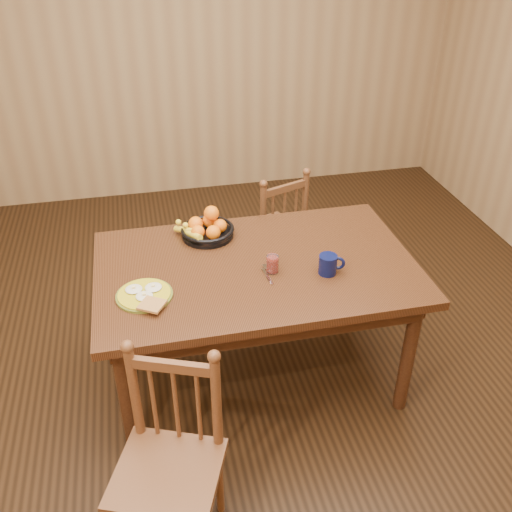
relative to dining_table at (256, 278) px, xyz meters
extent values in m
cube|color=black|center=(0.00, 0.00, -0.67)|extent=(4.50, 5.00, 0.01)
cube|color=olive|center=(0.00, 2.50, 0.68)|extent=(4.50, 0.01, 2.70)
cube|color=black|center=(0.00, 0.00, 0.06)|extent=(1.60, 1.00, 0.04)
cube|color=black|center=(0.00, 0.42, -0.01)|extent=(1.40, 0.04, 0.10)
cube|color=black|center=(0.00, -0.42, -0.01)|extent=(1.40, 0.04, 0.10)
cube|color=black|center=(0.72, 0.00, -0.01)|extent=(0.04, 0.84, 0.10)
cube|color=black|center=(-0.72, 0.00, -0.01)|extent=(0.04, 0.84, 0.10)
cylinder|color=black|center=(-0.70, -0.40, -0.31)|extent=(0.07, 0.07, 0.70)
cylinder|color=black|center=(0.70, -0.40, -0.31)|extent=(0.07, 0.07, 0.70)
cylinder|color=black|center=(-0.70, 0.40, -0.31)|extent=(0.07, 0.07, 0.70)
cylinder|color=black|center=(0.70, 0.40, -0.31)|extent=(0.07, 0.07, 0.70)
cube|color=#492B16|center=(0.29, 0.88, -0.26)|extent=(0.50, 0.49, 0.04)
cylinder|color=#492B16|center=(0.38, 1.08, -0.47)|extent=(0.03, 0.03, 0.38)
cylinder|color=#492B16|center=(0.08, 0.97, -0.47)|extent=(0.03, 0.03, 0.38)
cylinder|color=#492B16|center=(0.49, 0.80, -0.47)|extent=(0.03, 0.03, 0.38)
cylinder|color=#492B16|center=(0.19, 0.69, -0.47)|extent=(0.03, 0.03, 0.38)
cylinder|color=#492B16|center=(0.49, 0.78, -0.03)|extent=(0.04, 0.04, 0.46)
cylinder|color=#492B16|center=(0.19, 0.67, -0.03)|extent=(0.04, 0.04, 0.46)
cylinder|color=#492B16|center=(0.34, 0.72, -0.08)|extent=(0.02, 0.02, 0.36)
cube|color=#492B16|center=(0.34, 0.72, 0.13)|extent=(0.31, 0.14, 0.04)
cube|color=#492B16|center=(-0.55, -0.88, -0.25)|extent=(0.52, 0.51, 0.04)
cylinder|color=#492B16|center=(-0.65, -0.68, -0.47)|extent=(0.03, 0.03, 0.40)
cylinder|color=#492B16|center=(-0.34, -0.80, -0.47)|extent=(0.03, 0.03, 0.40)
cylinder|color=#492B16|center=(-0.64, -0.66, -0.01)|extent=(0.04, 0.04, 0.48)
cylinder|color=#492B16|center=(-0.33, -0.78, -0.01)|extent=(0.04, 0.04, 0.48)
cylinder|color=#492B16|center=(-0.48, -0.72, -0.05)|extent=(0.02, 0.02, 0.37)
cube|color=#492B16|center=(-0.48, -0.72, 0.16)|extent=(0.32, 0.15, 0.05)
cylinder|color=#59601E|center=(-0.56, -0.15, 0.09)|extent=(0.26, 0.26, 0.01)
cylinder|color=gold|center=(-0.56, -0.15, 0.10)|extent=(0.24, 0.24, 0.01)
ellipsoid|color=silver|center=(-0.61, -0.12, 0.11)|extent=(0.08, 0.08, 0.01)
cube|color=#F2E08C|center=(-0.61, -0.12, 0.12)|extent=(0.02, 0.02, 0.01)
ellipsoid|color=silver|center=(-0.52, -0.12, 0.11)|extent=(0.08, 0.08, 0.01)
cube|color=#F2E08C|center=(-0.52, -0.12, 0.12)|extent=(0.02, 0.02, 0.01)
ellipsoid|color=silver|center=(-0.56, -0.18, 0.11)|extent=(0.08, 0.08, 0.01)
cube|color=#F2E08C|center=(-0.56, -0.18, 0.12)|extent=(0.02, 0.02, 0.01)
cube|color=brown|center=(-0.53, -0.26, 0.11)|extent=(0.14, 0.14, 0.01)
cube|color=silver|center=(0.03, -0.12, 0.09)|extent=(0.03, 0.15, 0.00)
cube|color=silver|center=(0.04, -0.04, 0.09)|extent=(0.03, 0.05, 0.00)
cube|color=silver|center=(-0.48, -0.15, 0.09)|extent=(0.03, 0.12, 0.00)
ellipsoid|color=silver|center=(-0.49, -0.08, 0.09)|extent=(0.03, 0.04, 0.01)
cylinder|color=#090E33|center=(0.33, -0.15, 0.13)|extent=(0.09, 0.09, 0.10)
torus|color=#090E33|center=(0.38, -0.15, 0.13)|extent=(0.07, 0.04, 0.07)
cylinder|color=black|center=(0.33, -0.15, 0.18)|extent=(0.08, 0.08, 0.00)
cylinder|color=silver|center=(0.06, -0.08, 0.13)|extent=(0.06, 0.06, 0.09)
cylinder|color=maroon|center=(0.06, -0.08, 0.12)|extent=(0.05, 0.05, 0.07)
cylinder|color=black|center=(-0.20, 0.33, 0.09)|extent=(0.28, 0.28, 0.02)
torus|color=black|center=(-0.20, 0.33, 0.13)|extent=(0.29, 0.29, 0.02)
cylinder|color=black|center=(-0.20, 0.33, 0.09)|extent=(0.10, 0.10, 0.01)
sphere|color=orange|center=(-0.13, 0.33, 0.14)|extent=(0.07, 0.07, 0.07)
sphere|color=orange|center=(-0.17, 0.40, 0.14)|extent=(0.08, 0.08, 0.08)
sphere|color=orange|center=(-0.25, 0.37, 0.15)|extent=(0.08, 0.08, 0.08)
sphere|color=orange|center=(-0.25, 0.29, 0.14)|extent=(0.07, 0.07, 0.07)
sphere|color=orange|center=(-0.17, 0.26, 0.14)|extent=(0.08, 0.08, 0.08)
sphere|color=orange|center=(-0.17, 0.36, 0.21)|extent=(0.08, 0.08, 0.08)
cylinder|color=yellow|center=(-0.29, 0.29, 0.13)|extent=(0.10, 0.17, 0.07)
cylinder|color=yellow|center=(-0.31, 0.34, 0.13)|extent=(0.14, 0.15, 0.07)
camera|label=1|loc=(-0.52, -2.34, 1.67)|focal=40.00mm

